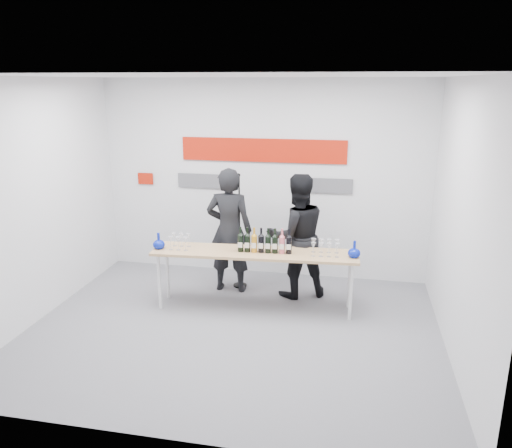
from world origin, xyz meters
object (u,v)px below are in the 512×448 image
tasting_table (255,256)px  presenter_left (229,230)px  presenter_right (297,236)px

tasting_table → presenter_left: size_ratio=1.51×
tasting_table → presenter_left: bearing=127.4°
presenter_left → presenter_right: presenter_left is taller
tasting_table → presenter_left: 0.75m
presenter_left → presenter_right: size_ratio=1.03×
tasting_table → presenter_right: presenter_right is taller
presenter_left → presenter_right: bearing=178.8°
tasting_table → presenter_left: (-0.48, 0.55, 0.16)m
tasting_table → presenter_right: (0.49, 0.55, 0.13)m
presenter_right → presenter_left: bearing=-24.1°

